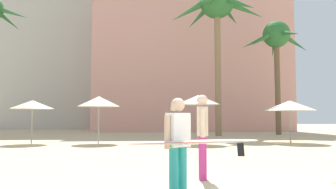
{
  "coord_description": "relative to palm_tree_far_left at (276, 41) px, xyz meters",
  "views": [
    {
      "loc": [
        -1.49,
        -4.72,
        1.3
      ],
      "look_at": [
        -0.78,
        4.2,
        1.94
      ],
      "focal_mm": 34.97,
      "sensor_mm": 36.0,
      "label": 1
    }
  ],
  "objects": [
    {
      "name": "person_far_left",
      "position": [
        -9.15,
        -17.53,
        -6.33
      ],
      "size": [
        0.27,
        0.61,
        1.79
      ],
      "rotation": [
        0.0,
        0.0,
        6.15
      ],
      "color": "#B7337F",
      "rests_on": "ground"
    },
    {
      "name": "cafe_umbrella_3",
      "position": [
        -7.63,
        -8.23,
        -5.12
      ],
      "size": [
        2.17,
        2.17,
        2.43
      ],
      "color": "gray",
      "rests_on": "ground"
    },
    {
      "name": "hotel_tower_gray",
      "position": [
        -18.65,
        18.01,
        5.75
      ],
      "size": [
        18.14,
        9.61,
        26.13
      ],
      "primitive_type": "cube",
      "color": "#BCB7AD",
      "rests_on": "ground"
    },
    {
      "name": "hotel_pink",
      "position": [
        -5.49,
        9.7,
        0.9
      ],
      "size": [
        19.1,
        9.0,
        16.44
      ],
      "primitive_type": "cube",
      "color": "#DB9989",
      "rests_on": "ground"
    },
    {
      "name": "cafe_umbrella_1",
      "position": [
        -12.64,
        -7.53,
        -5.19
      ],
      "size": [
        2.16,
        2.16,
        2.39
      ],
      "color": "gray",
      "rests_on": "ground"
    },
    {
      "name": "palm_tree_left",
      "position": [
        -4.93,
        -1.22,
        2.06
      ],
      "size": [
        7.28,
        6.6,
        11.21
      ],
      "color": "#896B4C",
      "rests_on": "ground"
    },
    {
      "name": "cafe_umbrella_0",
      "position": [
        -2.75,
        -7.99,
        -5.38
      ],
      "size": [
        2.61,
        2.61,
        2.2
      ],
      "color": "gray",
      "rests_on": "ground"
    },
    {
      "name": "cafe_umbrella_5",
      "position": [
        -15.95,
        -7.5,
        -5.36
      ],
      "size": [
        2.13,
        2.13,
        2.18
      ],
      "color": "gray",
      "rests_on": "ground"
    },
    {
      "name": "person_far_right",
      "position": [
        -9.28,
        -12.51,
        -6.35
      ],
      "size": [
        0.55,
        0.43,
        1.76
      ],
      "rotation": [
        0.0,
        0.0,
        2.19
      ],
      "color": "blue",
      "rests_on": "ground"
    },
    {
      "name": "palm_tree_far_left",
      "position": [
        0.0,
        0.0,
        0.0
      ],
      "size": [
        5.51,
        5.83,
        8.86
      ],
      "color": "brown",
      "rests_on": "ground"
    },
    {
      "name": "person_mid_left",
      "position": [
        -9.81,
        -18.95,
        -6.42
      ],
      "size": [
        2.09,
        2.39,
        1.65
      ],
      "rotation": [
        0.0,
        0.0,
        2.23
      ],
      "color": "teal",
      "rests_on": "ground"
    }
  ]
}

